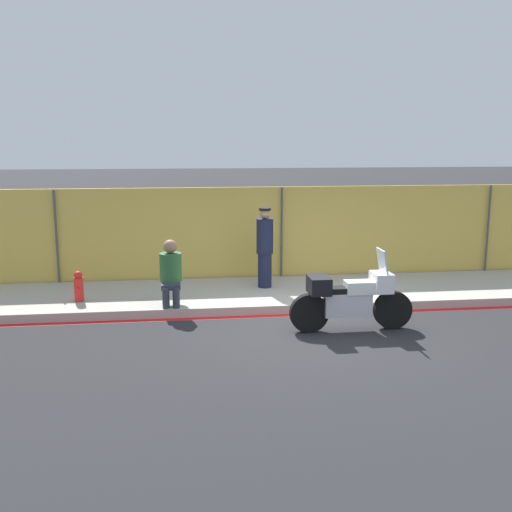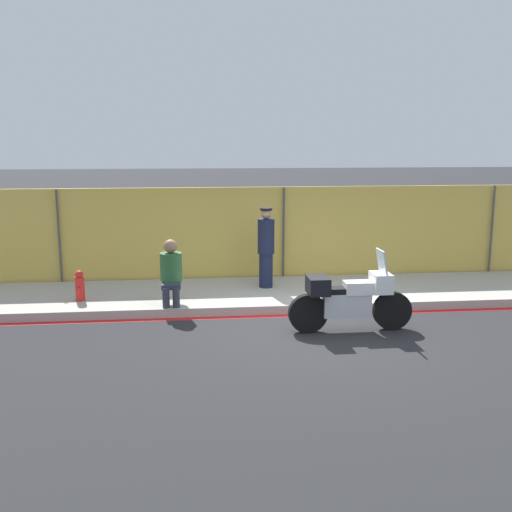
# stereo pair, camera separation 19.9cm
# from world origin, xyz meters

# --- Properties ---
(ground_plane) EXTENTS (120.00, 120.00, 0.00)m
(ground_plane) POSITION_xyz_m (0.00, 0.00, 0.00)
(ground_plane) COLOR #262628
(sidewalk) EXTENTS (37.64, 2.53, 0.17)m
(sidewalk) POSITION_xyz_m (0.00, 2.26, 0.09)
(sidewalk) COLOR #ADA89E
(sidewalk) RESTS_ON ground_plane
(curb_paint_stripe) EXTENTS (37.64, 0.18, 0.01)m
(curb_paint_stripe) POSITION_xyz_m (0.00, 0.91, 0.00)
(curb_paint_stripe) COLOR red
(curb_paint_stripe) RESTS_ON ground_plane
(storefront_fence) EXTENTS (35.76, 0.17, 2.27)m
(storefront_fence) POSITION_xyz_m (0.00, 3.62, 1.13)
(storefront_fence) COLOR gold
(storefront_fence) RESTS_ON ground_plane
(motorcycle) EXTENTS (2.21, 0.51, 1.45)m
(motorcycle) POSITION_xyz_m (0.63, -0.11, 0.59)
(motorcycle) COLOR black
(motorcycle) RESTS_ON ground_plane
(officer_standing) EXTENTS (0.36, 0.36, 1.73)m
(officer_standing) POSITION_xyz_m (-0.53, 2.54, 1.06)
(officer_standing) COLOR #191E38
(officer_standing) RESTS_ON sidewalk
(person_seated_on_curb) EXTENTS (0.43, 0.67, 1.26)m
(person_seated_on_curb) POSITION_xyz_m (-2.53, 1.45, 0.86)
(person_seated_on_curb) COLOR #2D3342
(person_seated_on_curb) RESTS_ON sidewalk
(fire_hydrant) EXTENTS (0.18, 0.23, 0.62)m
(fire_hydrant) POSITION_xyz_m (-4.35, 1.82, 0.48)
(fire_hydrant) COLOR red
(fire_hydrant) RESTS_ON sidewalk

